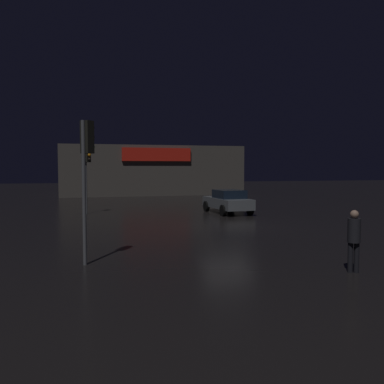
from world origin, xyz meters
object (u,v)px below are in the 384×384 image
Objects in this scene: store_building at (150,170)px; traffic_signal_opposite at (87,156)px; car_near at (228,201)px; pedestrian at (354,236)px; traffic_signal_main at (87,163)px.

traffic_signal_opposite is at bearing -102.05° from store_building.
car_near is at bearing 53.58° from traffic_signal_opposite.
traffic_signal_opposite reaches higher than pedestrian.
traffic_signal_opposite is at bearing -90.26° from traffic_signal_main.
store_building is 4.60× the size of traffic_signal_main.
store_building is 4.33× the size of car_near.
traffic_signal_main is 9.03m from car_near.
pedestrian reaches higher than car_near.
traffic_signal_main is at bearing -110.04° from store_building.
car_near is (1.75, -20.36, -1.81)m from store_building.
pedestrian is (-1.58, -14.50, 0.24)m from car_near.
pedestrian is at bearing -89.71° from store_building.
traffic_signal_main is 13.43m from traffic_signal_opposite.
car_near is at bearing -11.91° from traffic_signal_main.
store_building is 10.96× the size of pedestrian.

